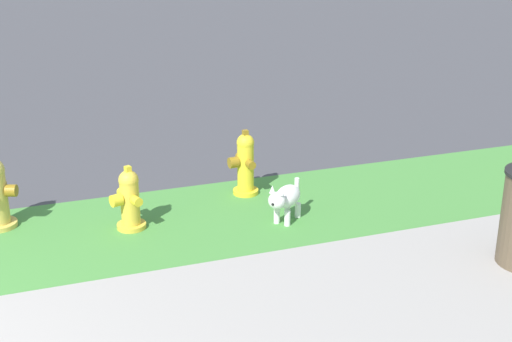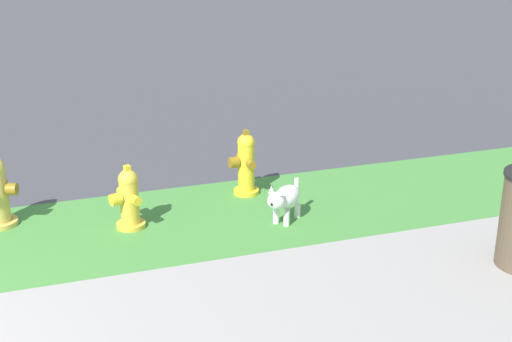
{
  "view_description": "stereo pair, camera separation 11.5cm",
  "coord_description": "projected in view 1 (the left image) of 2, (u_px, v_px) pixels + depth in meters",
  "views": [
    {
      "loc": [
        1.91,
        -4.32,
        2.99
      ],
      "look_at": [
        4.2,
        2.17,
        0.4
      ],
      "focal_mm": 50.0,
      "sensor_mm": 36.0,
      "label": 1
    },
    {
      "loc": [
        2.02,
        -4.35,
        2.99
      ],
      "look_at": [
        4.2,
        2.17,
        0.4
      ],
      "focal_mm": 50.0,
      "sensor_mm": 36.0,
      "label": 2
    }
  ],
  "objects": [
    {
      "name": "fire_hydrant_mid_block",
      "position": [
        129.0,
        199.0,
        6.89
      ],
      "size": [
        0.34,
        0.37,
        0.65
      ],
      "rotation": [
        0.0,
        0.0,
        1.9
      ],
      "color": "gold",
      "rests_on": "ground"
    },
    {
      "name": "fire_hydrant_across_street",
      "position": [
        245.0,
        164.0,
        7.7
      ],
      "size": [
        0.33,
        0.37,
        0.73
      ],
      "rotation": [
        0.0,
        0.0,
        1.66
      ],
      "color": "yellow",
      "rests_on": "ground"
    },
    {
      "name": "small_white_dog",
      "position": [
        285.0,
        198.0,
        7.04
      ],
      "size": [
        0.46,
        0.44,
        0.45
      ],
      "rotation": [
        0.0,
        0.0,
        3.86
      ],
      "color": "white",
      "rests_on": "ground"
    }
  ]
}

